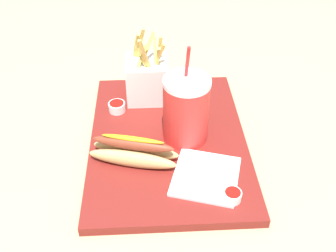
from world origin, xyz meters
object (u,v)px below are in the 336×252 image
at_px(napkin_stack, 206,176).
at_px(soda_cup, 186,109).
at_px(ketchup_cup_2, 232,195).
at_px(hot_dog_1, 134,152).
at_px(ketchup_cup_1, 117,106).
at_px(fries_basket, 147,78).

bearing_deg(napkin_stack, soda_cup, 13.33).
bearing_deg(soda_cup, ketchup_cup_2, -158.74).
xyz_separation_m(soda_cup, ketchup_cup_2, (-0.18, -0.07, -0.06)).
relative_size(hot_dog_1, napkin_stack, 1.45).
bearing_deg(ketchup_cup_2, soda_cup, 21.26).
relative_size(ketchup_cup_1, ketchup_cup_2, 1.17).
bearing_deg(ketchup_cup_2, ketchup_cup_1, 38.49).
bearing_deg(fries_basket, hot_dog_1, 172.18).
distance_m(soda_cup, ketchup_cup_1, 0.19).
bearing_deg(ketchup_cup_1, soda_cup, -122.91).
xyz_separation_m(hot_dog_1, ketchup_cup_2, (-0.11, -0.18, -0.01)).
bearing_deg(hot_dog_1, soda_cup, -56.92).
distance_m(hot_dog_1, ketchup_cup_1, 0.17).
xyz_separation_m(soda_cup, fries_basket, (0.15, 0.08, -0.02)).
distance_m(soda_cup, napkin_stack, 0.14).
bearing_deg(fries_basket, ketchup_cup_1, 125.99).
height_order(fries_basket, napkin_stack, fries_basket).
relative_size(ketchup_cup_2, napkin_stack, 0.26).
bearing_deg(napkin_stack, ketchup_cup_1, 39.13).
relative_size(fries_basket, napkin_stack, 1.41).
bearing_deg(ketchup_cup_1, fries_basket, -54.01).
bearing_deg(soda_cup, hot_dog_1, 123.08).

